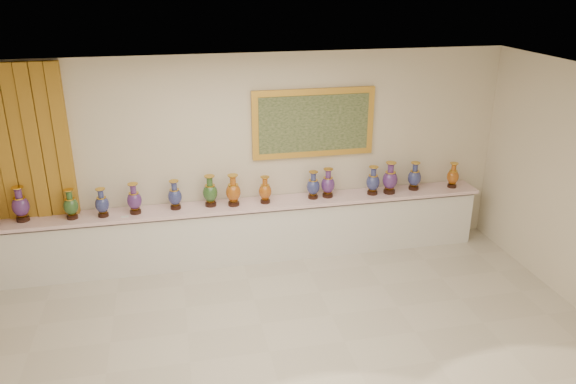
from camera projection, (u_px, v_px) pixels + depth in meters
The scene contains 18 objects.
ground at pixel (269, 352), 6.36m from camera, with size 8.00×8.00×0.00m, color beige.
room at pixel (63, 166), 7.54m from camera, with size 8.00×8.00×8.00m.
counter at pixel (241, 232), 8.26m from camera, with size 7.28×0.48×0.90m.
vase_1 at pixel (21, 206), 7.46m from camera, with size 0.29×0.29×0.48m.
vase_2 at pixel (71, 206), 7.54m from camera, with size 0.23×0.23×0.42m.
vase_3 at pixel (102, 204), 7.61m from camera, with size 0.23×0.23×0.40m.
vase_4 at pixel (134, 200), 7.70m from camera, with size 0.24×0.24×0.44m.
vase_5 at pixel (175, 196), 7.85m from camera, with size 0.20×0.20×0.42m.
vase_6 at pixel (210, 192), 7.95m from camera, with size 0.24×0.24×0.45m.
vase_7 at pixel (233, 192), 7.96m from camera, with size 0.28×0.28×0.46m.
vase_8 at pixel (265, 191), 8.06m from camera, with size 0.21×0.21×0.40m.
vase_9 at pixel (313, 186), 8.22m from camera, with size 0.23×0.23×0.42m.
vase_10 at pixel (328, 184), 8.27m from camera, with size 0.22×0.22×0.44m.
vase_11 at pixel (373, 182), 8.37m from camera, with size 0.23×0.23×0.44m.
vase_12 at pixel (390, 179), 8.41m from camera, with size 0.29×0.29×0.49m.
vase_13 at pixel (414, 177), 8.56m from camera, with size 0.22×0.22×0.43m.
vase_14 at pixel (453, 176), 8.66m from camera, with size 0.22×0.22×0.39m.
label_card at pixel (125, 217), 7.65m from camera, with size 0.10×0.06×0.00m, color white.
Camera 1 is at (-0.90, -5.19, 4.00)m, focal length 35.00 mm.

